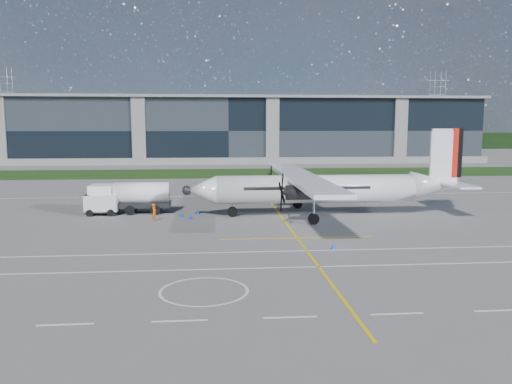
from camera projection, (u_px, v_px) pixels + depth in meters
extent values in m
plane|color=slate|center=(234.00, 178.00, 83.97)|extent=(400.00, 400.00, 0.00)
cube|color=black|center=(232.00, 173.00, 91.87)|extent=(400.00, 18.00, 0.04)
cube|color=black|center=(227.00, 131.00, 122.49)|extent=(120.00, 20.00, 15.00)
cube|color=black|center=(223.00, 141.00, 182.34)|extent=(400.00, 6.00, 6.00)
cube|color=yellow|center=(273.00, 206.00, 54.59)|extent=(0.20, 70.00, 0.01)
cube|color=white|center=(271.00, 268.00, 30.63)|extent=(90.00, 0.15, 0.01)
imported|color=#F25907|center=(154.00, 211.00, 45.50)|extent=(0.71, 0.87, 1.87)
cone|color=blue|center=(283.00, 194.00, 62.33)|extent=(0.36, 0.36, 0.50)
cone|color=blue|center=(181.00, 214.00, 47.81)|extent=(0.36, 0.36, 0.50)
cone|color=blue|center=(333.00, 246.00, 35.30)|extent=(0.36, 0.36, 0.50)
cone|color=blue|center=(198.00, 212.00, 49.09)|extent=(0.36, 0.36, 0.50)
cone|color=blue|center=(190.00, 216.00, 46.65)|extent=(0.36, 0.36, 0.50)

